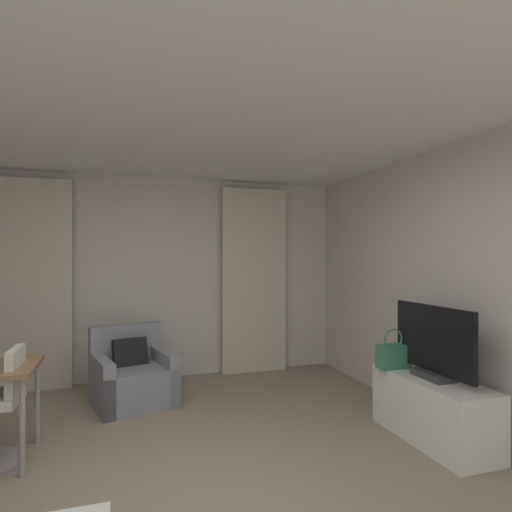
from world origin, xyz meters
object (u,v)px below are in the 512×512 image
tv_console (433,409)px  armchair (132,378)px  tv_flatscreen (433,345)px  handbag_primary (393,355)px

tv_console → armchair: bearing=144.5°
armchair → tv_flatscreen: size_ratio=1.01×
tv_console → handbag_primary: 0.56m
handbag_primary → armchair: bearing=149.6°
tv_console → tv_flatscreen: (0.00, -0.00, 0.56)m
armchair → tv_console: size_ratio=0.84×
tv_console → tv_flatscreen: size_ratio=1.21×
handbag_primary → tv_flatscreen: bearing=-72.6°
armchair → tv_console: bearing=-35.5°
armchair → tv_flatscreen: tv_flatscreen is taller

